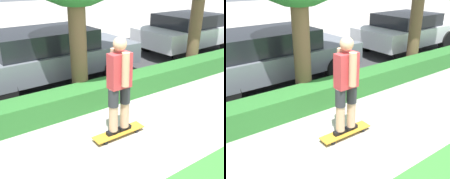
{
  "view_description": "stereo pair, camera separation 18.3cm",
  "coord_description": "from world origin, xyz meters",
  "views": [
    {
      "loc": [
        -2.48,
        -2.96,
        2.63
      ],
      "look_at": [
        -0.05,
        0.6,
        0.77
      ],
      "focal_mm": 42.0,
      "sensor_mm": 36.0,
      "label": 1
    },
    {
      "loc": [
        -2.63,
        -2.86,
        2.63
      ],
      "look_at": [
        -0.05,
        0.6,
        0.77
      ],
      "focal_mm": 42.0,
      "sensor_mm": 36.0,
      "label": 2
    }
  ],
  "objects": [
    {
      "name": "ground_plane",
      "position": [
        0.0,
        0.0,
        0.0
      ],
      "size": [
        60.0,
        60.0,
        0.0
      ],
      "primitive_type": "plane",
      "color": "#ADA89E"
    },
    {
      "name": "hedge_row",
      "position": [
        0.0,
        1.6,
        0.24
      ],
      "size": [
        18.15,
        0.6,
        0.48
      ],
      "color": "#2D702D",
      "rests_on": "ground_plane"
    },
    {
      "name": "street_asphalt",
      "position": [
        0.0,
        4.2,
        0.0
      ],
      "size": [
        18.15,
        5.0,
        0.01
      ],
      "color": "#38383A",
      "rests_on": "ground_plane"
    },
    {
      "name": "parked_car_rear",
      "position": [
        5.41,
        3.56,
        0.77
      ],
      "size": [
        4.12,
        2.1,
        1.41
      ],
      "rotation": [
        0.0,
        0.0,
        0.03
      ],
      "color": "silver",
      "rests_on": "ground_plane"
    },
    {
      "name": "skater_person",
      "position": [
        -0.13,
        0.27,
        1.0
      ],
      "size": [
        0.5,
        0.44,
        1.7
      ],
      "color": "black",
      "rests_on": "skateboard"
    },
    {
      "name": "parked_car_middle",
      "position": [
        -0.11,
        3.5,
        0.75
      ],
      "size": [
        4.83,
        2.05,
        1.41
      ],
      "rotation": [
        0.0,
        0.0,
        0.03
      ],
      "color": "slate",
      "rests_on": "ground_plane"
    },
    {
      "name": "skateboard",
      "position": [
        -0.13,
        0.27,
        0.08
      ],
      "size": [
        0.99,
        0.24,
        0.09
      ],
      "color": "gold",
      "rests_on": "ground_plane"
    }
  ]
}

